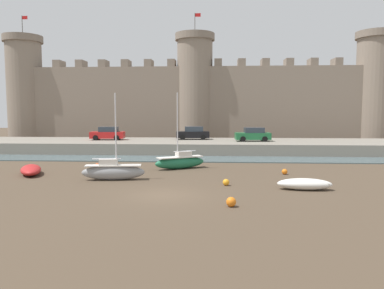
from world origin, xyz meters
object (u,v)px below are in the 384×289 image
(rowboat_midflat_left, at_px, (305,184))
(mooring_buoy_near_shore, at_px, (226,182))
(sailboat_near_channel_left, at_px, (113,171))
(mooring_buoy_off_centre, at_px, (285,172))
(car_quay_centre_east, at_px, (253,135))
(car_quay_west, at_px, (193,133))
(sailboat_near_channel_right, at_px, (180,161))
(mooring_buoy_mid_mud, at_px, (231,202))
(rowboat_midflat_right, at_px, (31,170))
(car_quay_east, at_px, (108,134))
(mooring_buoy_near_channel, at_px, (97,166))

(rowboat_midflat_left, relative_size, mooring_buoy_near_shore, 7.85)
(rowboat_midflat_left, height_order, mooring_buoy_near_shore, rowboat_midflat_left)
(sailboat_near_channel_left, distance_m, mooring_buoy_off_centre, 13.09)
(mooring_buoy_near_shore, distance_m, car_quay_centre_east, 20.33)
(sailboat_near_channel_left, relative_size, car_quay_west, 1.47)
(car_quay_centre_east, bearing_deg, sailboat_near_channel_left, -122.80)
(car_quay_west, bearing_deg, car_quay_centre_east, -17.98)
(sailboat_near_channel_right, distance_m, mooring_buoy_mid_mud, 13.02)
(mooring_buoy_off_centre, bearing_deg, sailboat_near_channel_left, -166.57)
(mooring_buoy_off_centre, bearing_deg, mooring_buoy_near_shore, -135.62)
(sailboat_near_channel_right, height_order, mooring_buoy_mid_mud, sailboat_near_channel_right)
(mooring_buoy_mid_mud, xyz_separation_m, car_quay_west, (-3.55, 27.71, 1.84))
(sailboat_near_channel_left, height_order, mooring_buoy_mid_mud, sailboat_near_channel_left)
(rowboat_midflat_right, bearing_deg, car_quay_centre_east, 41.20)
(rowboat_midflat_right, xyz_separation_m, sailboat_near_channel_left, (7.01, -1.86, 0.27))
(rowboat_midflat_right, bearing_deg, mooring_buoy_near_shore, -12.77)
(car_quay_east, bearing_deg, rowboat_midflat_left, -49.21)
(mooring_buoy_near_shore, height_order, car_quay_centre_east, car_quay_centre_east)
(sailboat_near_channel_right, bearing_deg, car_quay_west, 89.13)
(rowboat_midflat_right, distance_m, mooring_buoy_mid_mud, 17.55)
(rowboat_midflat_right, distance_m, mooring_buoy_off_centre, 19.76)
(sailboat_near_channel_right, relative_size, mooring_buoy_near_shore, 14.74)
(sailboat_near_channel_left, distance_m, sailboat_near_channel_right, 6.95)
(rowboat_midflat_left, height_order, mooring_buoy_off_centre, rowboat_midflat_left)
(sailboat_near_channel_right, bearing_deg, sailboat_near_channel_left, -128.66)
(sailboat_near_channel_left, relative_size, mooring_buoy_mid_mud, 12.01)
(sailboat_near_channel_right, bearing_deg, car_quay_centre_east, 59.92)
(mooring_buoy_near_channel, bearing_deg, car_quay_east, 102.48)
(mooring_buoy_mid_mud, distance_m, mooring_buoy_near_shore, 5.47)
(sailboat_near_channel_right, xyz_separation_m, car_quay_east, (-10.24, 13.83, 1.47))
(mooring_buoy_near_shore, bearing_deg, mooring_buoy_off_centre, 44.38)
(rowboat_midflat_right, height_order, car_quay_east, car_quay_east)
(mooring_buoy_off_centre, height_order, mooring_buoy_near_channel, mooring_buoy_near_channel)
(rowboat_midflat_left, bearing_deg, mooring_buoy_near_shore, 168.42)
(rowboat_midflat_left, relative_size, car_quay_east, 0.82)
(car_quay_centre_east, height_order, car_quay_west, same)
(rowboat_midflat_left, relative_size, mooring_buoy_mid_mud, 6.67)
(mooring_buoy_near_shore, relative_size, car_quay_centre_east, 0.10)
(sailboat_near_channel_right, relative_size, car_quay_east, 1.54)
(mooring_buoy_near_shore, distance_m, car_quay_west, 22.59)
(mooring_buoy_near_shore, relative_size, car_quay_west, 0.10)
(rowboat_midflat_right, height_order, mooring_buoy_mid_mud, rowboat_midflat_right)
(rowboat_midflat_left, xyz_separation_m, car_quay_west, (-8.35, 23.24, 1.72))
(rowboat_midflat_right, distance_m, sailboat_near_channel_right, 11.90)
(car_quay_east, bearing_deg, sailboat_near_channel_right, -53.49)
(sailboat_near_channel_right, xyz_separation_m, mooring_buoy_mid_mud, (3.78, -12.45, -0.37))
(rowboat_midflat_right, bearing_deg, mooring_buoy_mid_mud, -30.41)
(mooring_buoy_near_channel, relative_size, car_quay_west, 0.11)
(car_quay_centre_east, distance_m, car_quay_west, 7.62)
(mooring_buoy_near_channel, distance_m, car_quay_east, 14.70)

